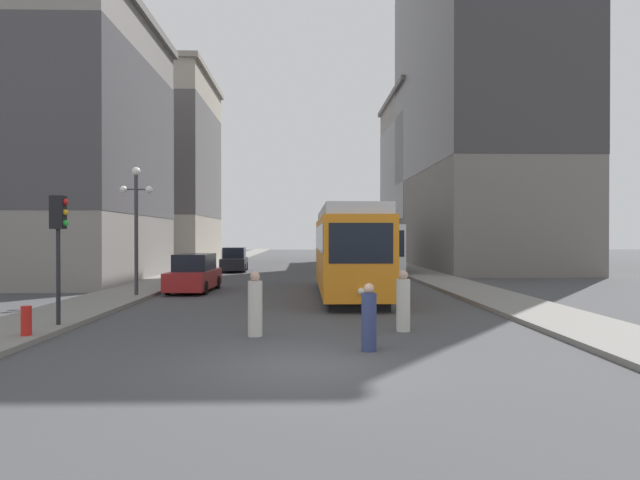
{
  "coord_description": "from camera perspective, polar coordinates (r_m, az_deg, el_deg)",
  "views": [
    {
      "loc": [
        0.03,
        -11.59,
        2.69
      ],
      "look_at": [
        0.59,
        9.02,
        2.54
      ],
      "focal_mm": 31.61,
      "sensor_mm": 36.0,
      "label": 1
    }
  ],
  "objects": [
    {
      "name": "parked_car_left_near",
      "position": [
        43.32,
        -8.67,
        -2.04
      ],
      "size": [
        2.05,
        4.78,
        1.82
      ],
      "rotation": [
        0.0,
        0.0,
        0.05
      ],
      "color": "black",
      "rests_on": "ground"
    },
    {
      "name": "building_right_corner",
      "position": [
        51.44,
        15.55,
        16.17
      ],
      "size": [
        10.64,
        24.04,
        32.33
      ],
      "color": "slate",
      "rests_on": "ground"
    },
    {
      "name": "pedestrian_crossing_near",
      "position": [
        16.12,
        8.43,
        -6.32
      ],
      "size": [
        0.39,
        0.39,
        1.72
      ],
      "rotation": [
        0.0,
        0.0,
        6.26
      ],
      "color": "beige",
      "rests_on": "ground"
    },
    {
      "name": "sidewalk_right",
      "position": [
        52.28,
        7.31,
        -2.46
      ],
      "size": [
        2.92,
        120.0,
        0.15
      ],
      "primitive_type": "cube",
      "color": "gray",
      "rests_on": "ground"
    },
    {
      "name": "pedestrian_on_sidewalk",
      "position": [
        15.28,
        -6.59,
        -6.67
      ],
      "size": [
        0.39,
        0.39,
        1.73
      ],
      "rotation": [
        0.0,
        0.0,
        5.48
      ],
      "color": "beige",
      "rests_on": "ground"
    },
    {
      "name": "fire_hydrant",
      "position": [
        16.31,
        -27.6,
        -7.26
      ],
      "size": [
        0.26,
        0.26,
        0.75
      ],
      "primitive_type": "cylinder",
      "color": "red",
      "rests_on": "sidewalk_left"
    },
    {
      "name": "building_right_midblock",
      "position": [
        64.69,
        13.28,
        6.28
      ],
      "size": [
        14.52,
        17.1,
        18.15
      ],
      "color": "gray",
      "rests_on": "ground"
    },
    {
      "name": "lamp_post_left_near",
      "position": [
        25.51,
        -18.11,
        2.81
      ],
      "size": [
        1.41,
        0.36,
        5.51
      ],
      "color": "#333338",
      "rests_on": "sidewalk_left"
    },
    {
      "name": "parked_car_left_mid",
      "position": [
        27.99,
        -12.61,
        -3.38
      ],
      "size": [
        2.01,
        5.02,
        1.82
      ],
      "rotation": [
        0.0,
        0.0,
        -0.03
      ],
      "color": "black",
      "rests_on": "ground"
    },
    {
      "name": "traffic_light_near_left",
      "position": [
        17.74,
        -24.94,
        1.34
      ],
      "size": [
        0.47,
        0.36,
        3.69
      ],
      "color": "#232328",
      "rests_on": "sidewalk_left"
    },
    {
      "name": "sidewalk_left",
      "position": [
        52.29,
        -10.5,
        -2.47
      ],
      "size": [
        2.92,
        120.0,
        0.15
      ],
      "primitive_type": "cube",
      "color": "gray",
      "rests_on": "ground"
    },
    {
      "name": "ground_plane",
      "position": [
        11.9,
        -1.7,
        -12.65
      ],
      "size": [
        200.0,
        200.0,
        0.0
      ],
      "primitive_type": "plane",
      "color": "#424244"
    },
    {
      "name": "building_left_corner",
      "position": [
        38.54,
        -28.23,
        8.71
      ],
      "size": [
        15.65,
        15.17,
        16.15
      ],
      "color": "gray",
      "rests_on": "ground"
    },
    {
      "name": "transit_bus",
      "position": [
        42.48,
        5.31,
        -0.6
      ],
      "size": [
        2.9,
        12.53,
        3.45
      ],
      "rotation": [
        0.0,
        0.0,
        0.03
      ],
      "color": "black",
      "rests_on": "ground"
    },
    {
      "name": "pedestrian_crossing_far",
      "position": [
        13.31,
        4.98,
        -8.02
      ],
      "size": [
        0.36,
        0.36,
        1.59
      ],
      "rotation": [
        0.0,
        0.0,
        0.44
      ],
      "color": "navy",
      "rests_on": "ground"
    },
    {
      "name": "building_left_midblock",
      "position": [
        59.51,
        -16.45,
        7.12
      ],
      "size": [
        11.79,
        15.79,
        18.81
      ],
      "color": "#A89E8E",
      "rests_on": "ground"
    },
    {
      "name": "streetcar",
      "position": [
        25.42,
        2.82,
        -0.92
      ],
      "size": [
        2.66,
        12.47,
        3.89
      ],
      "rotation": [
        0.0,
        0.0,
        -0.0
      ],
      "color": "black",
      "rests_on": "ground"
    }
  ]
}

